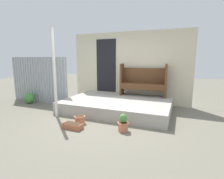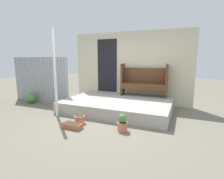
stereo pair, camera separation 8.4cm
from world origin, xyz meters
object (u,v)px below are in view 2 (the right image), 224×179
(support_post, at_px, (55,73))
(shrub_by_fence, at_px, (31,98))
(bench, at_px, (144,80))
(flower_pot_left, at_px, (80,119))
(flower_pot_middle, at_px, (122,124))
(planter_box_rect, at_px, (72,126))

(support_post, distance_m, shrub_by_fence, 2.31)
(support_post, xyz_separation_m, shrub_by_fence, (-1.89, 0.81, -1.04))
(bench, xyz_separation_m, flower_pot_left, (-1.11, -2.34, -0.79))
(flower_pot_middle, bearing_deg, support_post, 172.66)
(flower_pot_middle, bearing_deg, bench, 91.58)
(bench, bearing_deg, shrub_by_fence, -164.76)
(support_post, distance_m, flower_pot_middle, 2.37)
(flower_pot_middle, xyz_separation_m, planter_box_rect, (-1.15, -0.31, -0.11))
(planter_box_rect, bearing_deg, bench, 67.99)
(flower_pot_left, bearing_deg, bench, 64.73)
(shrub_by_fence, bearing_deg, bench, 18.28)
(flower_pot_middle, relative_size, planter_box_rect, 0.87)
(bench, bearing_deg, support_post, -136.96)
(planter_box_rect, bearing_deg, shrub_by_fence, 153.77)
(planter_box_rect, bearing_deg, flower_pot_middle, 15.22)
(support_post, bearing_deg, flower_pot_middle, -7.34)
(flower_pot_middle, bearing_deg, flower_pot_left, 178.44)
(support_post, bearing_deg, flower_pot_left, -14.49)
(bench, distance_m, planter_box_rect, 3.02)
(flower_pot_left, xyz_separation_m, flower_pot_middle, (1.17, -0.03, 0.06))
(bench, distance_m, flower_pot_middle, 2.49)
(support_post, relative_size, flower_pot_middle, 6.15)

